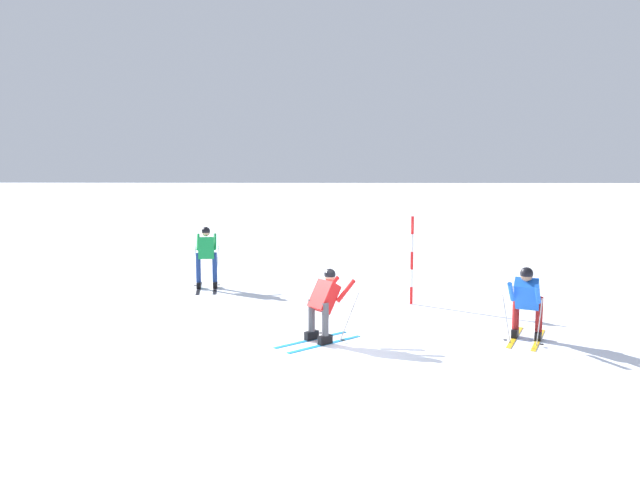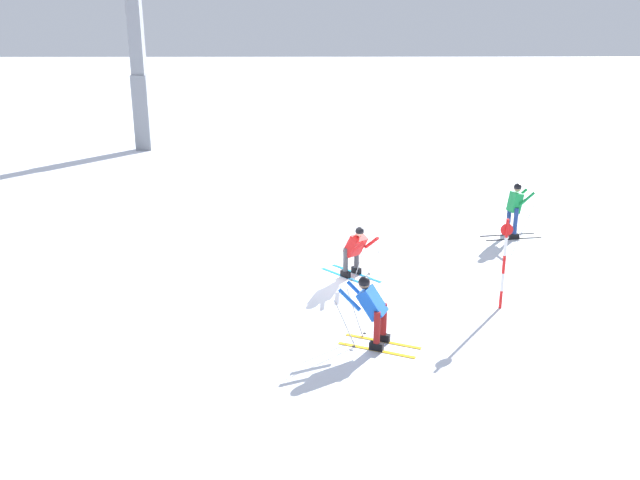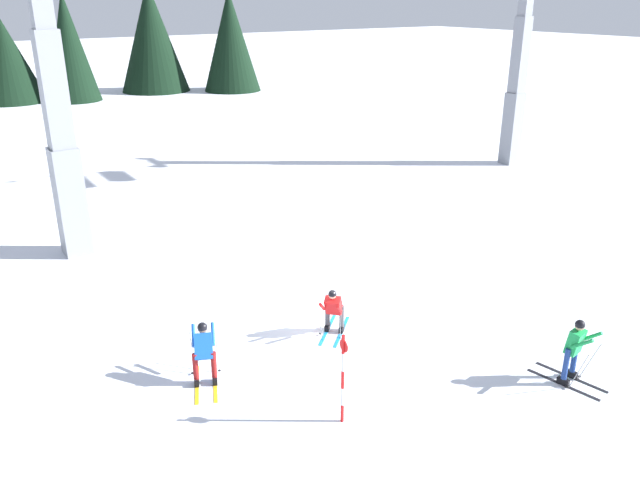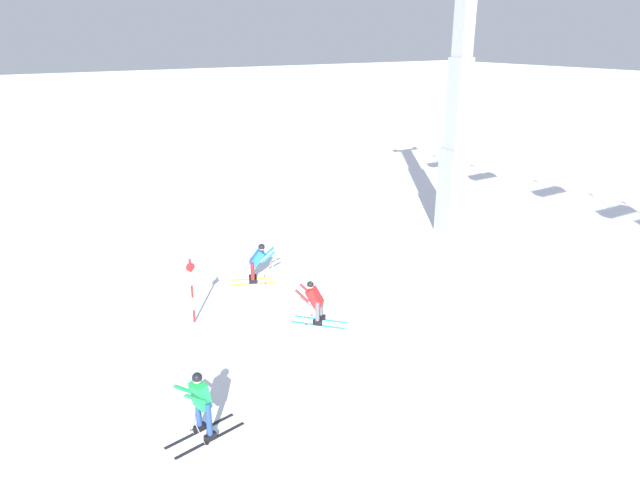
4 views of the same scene
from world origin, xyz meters
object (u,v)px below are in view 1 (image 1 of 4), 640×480
(skier_distant_uphill, at_px, (206,253))
(trail_marker_pole, at_px, (412,257))
(skier_carving_main, at_px, (324,301))
(skier_distant_downhill, at_px, (527,298))

(skier_distant_uphill, bearing_deg, trail_marker_pole, 161.13)
(skier_carving_main, height_order, skier_distant_downhill, skier_distant_downhill)
(skier_carving_main, distance_m, trail_marker_pole, 3.79)
(skier_carving_main, xyz_separation_m, skier_distant_uphill, (3.33, -5.01, 0.20))
(skier_distant_uphill, bearing_deg, skier_carving_main, 123.61)
(trail_marker_pole, distance_m, skier_distant_uphill, 5.65)
(trail_marker_pole, height_order, skier_distant_uphill, trail_marker_pole)
(skier_distant_downhill, bearing_deg, skier_carving_main, 1.26)
(trail_marker_pole, bearing_deg, skier_carving_main, 57.80)
(skier_distant_uphill, relative_size, skier_distant_downhill, 1.05)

